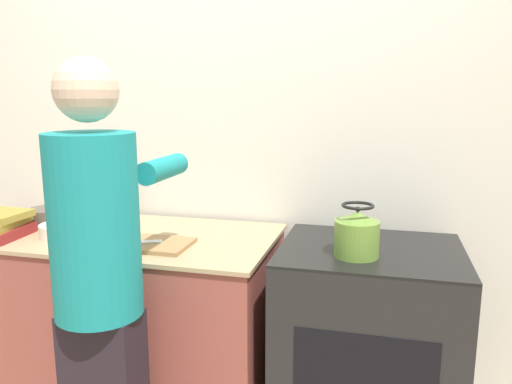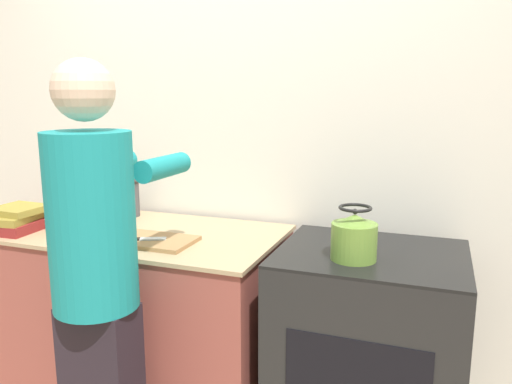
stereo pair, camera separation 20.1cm
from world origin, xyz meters
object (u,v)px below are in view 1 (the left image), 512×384
at_px(knife, 139,242).
at_px(bowl_prep, 48,216).
at_px(person, 100,275).
at_px(cutting_board, 148,244).
at_px(kettle, 357,234).
at_px(canister_jar, 112,201).
at_px(oven, 366,355).

bearing_deg(knife, bowl_prep, 133.54).
xyz_separation_m(person, cutting_board, (-0.01, 0.39, -0.00)).
height_order(person, kettle, person).
height_order(person, bowl_prep, person).
distance_m(person, bowl_prep, 0.88).
relative_size(person, knife, 9.36).
distance_m(knife, bowl_prep, 0.66).
bearing_deg(person, canister_jar, 117.17).
bearing_deg(person, oven, 27.90).
height_order(person, cutting_board, person).
bearing_deg(bowl_prep, person, -42.39).
height_order(bowl_prep, canister_jar, canister_jar).
bearing_deg(canister_jar, person, -62.83).
distance_m(kettle, canister_jar, 1.32).
xyz_separation_m(knife, bowl_prep, (-0.62, 0.24, 0.02)).
height_order(oven, knife, oven).
distance_m(person, knife, 0.36).
bearing_deg(bowl_prep, knife, -20.81).
height_order(cutting_board, canister_jar, canister_jar).
bearing_deg(bowl_prep, kettle, -8.17).
xyz_separation_m(kettle, canister_jar, (-1.26, 0.39, -0.02)).
xyz_separation_m(oven, kettle, (-0.05, -0.11, 0.55)).
relative_size(oven, bowl_prep, 4.81).
xyz_separation_m(oven, canister_jar, (-1.32, 0.27, 0.53)).
bearing_deg(kettle, bowl_prep, 171.83).
distance_m(knife, canister_jar, 0.54).
bearing_deg(kettle, person, -156.65).
height_order(oven, cutting_board, oven).
bearing_deg(canister_jar, oven, -11.72).
distance_m(cutting_board, bowl_prep, 0.68).
bearing_deg(kettle, knife, -178.94).
relative_size(kettle, canister_jar, 1.07).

